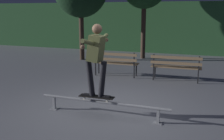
{
  "coord_description": "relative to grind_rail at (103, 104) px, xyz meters",
  "views": [
    {
      "loc": [
        2.07,
        -5.42,
        2.23
      ],
      "look_at": [
        -0.07,
        0.51,
        0.85
      ],
      "focal_mm": 43.08,
      "sensor_mm": 36.0,
      "label": 1
    }
  ],
  "objects": [
    {
      "name": "ground_plane",
      "position": [
        0.0,
        0.29,
        -0.27
      ],
      "size": [
        90.0,
        90.0,
        0.0
      ],
      "primitive_type": "plane",
      "color": "slate"
    },
    {
      "name": "hedge_backdrop",
      "position": [
        0.0,
        9.95,
        1.1
      ],
      "size": [
        24.0,
        1.2,
        2.73
      ],
      "primitive_type": "cube",
      "color": "#2D5B33",
      "rests_on": "ground"
    },
    {
      "name": "grind_rail",
      "position": [
        0.0,
        0.0,
        0.0
      ],
      "size": [
        2.96,
        0.18,
        0.34
      ],
      "color": "gray",
      "rests_on": "ground"
    },
    {
      "name": "skateboard",
      "position": [
        -0.14,
        0.0,
        0.15
      ],
      "size": [
        0.78,
        0.22,
        0.09
      ],
      "color": "black",
      "rests_on": "grind_rail"
    },
    {
      "name": "skateboarder",
      "position": [
        -0.13,
        0.0,
        1.08
      ],
      "size": [
        0.62,
        1.41,
        1.56
      ],
      "color": "black",
      "rests_on": "skateboard"
    },
    {
      "name": "park_bench_leftmost",
      "position": [
        -0.94,
        3.54,
        0.27
      ],
      "size": [
        1.61,
        0.46,
        0.88
      ],
      "color": "black",
      "rests_on": "ground"
    },
    {
      "name": "park_bench_left_center",
      "position": [
        1.14,
        3.54,
        0.27
      ],
      "size": [
        1.61,
        0.46,
        0.88
      ],
      "color": "black",
      "rests_on": "ground"
    }
  ]
}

